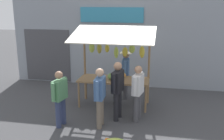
{
  "coord_description": "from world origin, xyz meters",
  "views": [
    {
      "loc": [
        -1.48,
        7.89,
        3.29
      ],
      "look_at": [
        0.0,
        0.3,
        1.25
      ],
      "focal_mm": 42.71,
      "sensor_mm": 36.0,
      "label": 1
    }
  ],
  "objects_px": {
    "vendor_with_sunhat": "(126,71)",
    "shopper_with_ponytail": "(60,95)",
    "shopper_in_striped_shirt": "(138,90)",
    "market_stall": "(115,58)",
    "shopper_in_grey_tee": "(118,87)",
    "shopper_with_shopping_bag": "(100,94)"
  },
  "relations": [
    {
      "from": "vendor_with_sunhat",
      "to": "shopper_with_ponytail",
      "type": "bearing_deg",
      "value": -32.67
    },
    {
      "from": "shopper_with_ponytail",
      "to": "shopper_in_striped_shirt",
      "type": "bearing_deg",
      "value": -59.02
    },
    {
      "from": "market_stall",
      "to": "shopper_in_striped_shirt",
      "type": "xyz_separation_m",
      "value": [
        -0.84,
        1.01,
        -0.65
      ]
    },
    {
      "from": "vendor_with_sunhat",
      "to": "shopper_in_grey_tee",
      "type": "xyz_separation_m",
      "value": [
        -0.03,
        1.74,
        0.01
      ]
    },
    {
      "from": "market_stall",
      "to": "vendor_with_sunhat",
      "type": "relative_size",
      "value": 1.54
    },
    {
      "from": "shopper_with_ponytail",
      "to": "shopper_with_shopping_bag",
      "type": "relative_size",
      "value": 0.95
    },
    {
      "from": "shopper_with_ponytail",
      "to": "shopper_in_grey_tee",
      "type": "xyz_separation_m",
      "value": [
        -1.42,
        -0.7,
        0.1
      ]
    },
    {
      "from": "vendor_with_sunhat",
      "to": "shopper_in_striped_shirt",
      "type": "xyz_separation_m",
      "value": [
        -0.58,
        1.7,
        -0.05
      ]
    },
    {
      "from": "market_stall",
      "to": "shopper_in_grey_tee",
      "type": "bearing_deg",
      "value": 105.0
    },
    {
      "from": "market_stall",
      "to": "shopper_in_striped_shirt",
      "type": "bearing_deg",
      "value": 129.66
    },
    {
      "from": "shopper_in_grey_tee",
      "to": "shopper_with_ponytail",
      "type": "bearing_deg",
      "value": 125.52
    },
    {
      "from": "vendor_with_sunhat",
      "to": "shopper_in_striped_shirt",
      "type": "distance_m",
      "value": 1.79
    },
    {
      "from": "market_stall",
      "to": "shopper_in_striped_shirt",
      "type": "height_order",
      "value": "market_stall"
    },
    {
      "from": "shopper_in_striped_shirt",
      "to": "shopper_with_ponytail",
      "type": "relative_size",
      "value": 1.04
    },
    {
      "from": "market_stall",
      "to": "shopper_with_ponytail",
      "type": "height_order",
      "value": "market_stall"
    },
    {
      "from": "vendor_with_sunhat",
      "to": "shopper_with_shopping_bag",
      "type": "xyz_separation_m",
      "value": [
        0.35,
        2.28,
        -0.03
      ]
    },
    {
      "from": "shopper_with_shopping_bag",
      "to": "shopper_in_striped_shirt",
      "type": "bearing_deg",
      "value": -58.93
    },
    {
      "from": "market_stall",
      "to": "vendor_with_sunhat",
      "type": "distance_m",
      "value": 0.94
    },
    {
      "from": "vendor_with_sunhat",
      "to": "shopper_in_grey_tee",
      "type": "bearing_deg",
      "value": -1.98
    },
    {
      "from": "shopper_with_ponytail",
      "to": "shopper_with_shopping_bag",
      "type": "height_order",
      "value": "shopper_with_shopping_bag"
    },
    {
      "from": "shopper_with_shopping_bag",
      "to": "shopper_in_grey_tee",
      "type": "height_order",
      "value": "shopper_in_grey_tee"
    },
    {
      "from": "shopper_with_shopping_bag",
      "to": "vendor_with_sunhat",
      "type": "bearing_deg",
      "value": -9.7
    }
  ]
}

